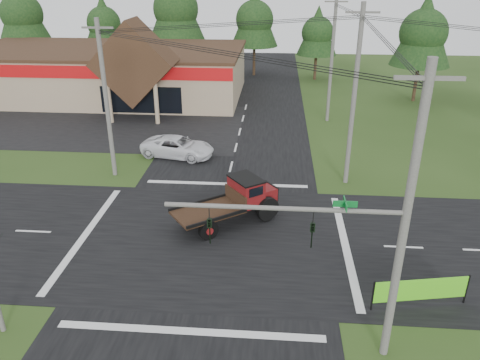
# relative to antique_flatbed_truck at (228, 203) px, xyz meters

# --- Properties ---
(ground) EXTENTS (120.00, 120.00, 0.00)m
(ground) POSITION_rel_antique_flatbed_truck_xyz_m (-0.61, -1.86, -1.28)
(ground) COLOR #283F16
(ground) RESTS_ON ground
(road_ns) EXTENTS (12.00, 120.00, 0.02)m
(road_ns) POSITION_rel_antique_flatbed_truck_xyz_m (-0.61, -1.86, -1.27)
(road_ns) COLOR black
(road_ns) RESTS_ON ground
(road_ew) EXTENTS (120.00, 12.00, 0.02)m
(road_ew) POSITION_rel_antique_flatbed_truck_xyz_m (-0.61, -1.86, -1.27)
(road_ew) COLOR black
(road_ew) RESTS_ON ground
(parking_apron) EXTENTS (28.00, 14.00, 0.02)m
(parking_apron) POSITION_rel_antique_flatbed_truck_xyz_m (-14.61, 17.14, -1.26)
(parking_apron) COLOR black
(parking_apron) RESTS_ON ground
(cvs_building) EXTENTS (30.40, 18.20, 9.19)m
(cvs_building) POSITION_rel_antique_flatbed_truck_xyz_m (-16.31, 27.71, 1.50)
(cvs_building) COLOR tan
(cvs_building) RESTS_ON ground
(traffic_signal_mast) EXTENTS (8.12, 0.24, 7.00)m
(traffic_signal_mast) POSITION_rel_antique_flatbed_truck_xyz_m (5.21, -9.36, 3.15)
(traffic_signal_mast) COLOR #595651
(traffic_signal_mast) RESTS_ON ground
(utility_pole_nr) EXTENTS (2.00, 0.30, 11.00)m
(utility_pole_nr) POSITION_rel_antique_flatbed_truck_xyz_m (6.89, -9.36, 4.36)
(utility_pole_nr) COLOR #595651
(utility_pole_nr) RESTS_ON ground
(utility_pole_nw) EXTENTS (2.00, 0.30, 10.50)m
(utility_pole_nw) POSITION_rel_antique_flatbed_truck_xyz_m (-8.61, 6.14, 4.11)
(utility_pole_nw) COLOR #595651
(utility_pole_nw) RESTS_ON ground
(utility_pole_ne) EXTENTS (2.00, 0.30, 11.50)m
(utility_pole_ne) POSITION_rel_antique_flatbed_truck_xyz_m (7.39, 6.14, 4.61)
(utility_pole_ne) COLOR #595651
(utility_pole_ne) RESTS_ON ground
(utility_pole_n) EXTENTS (2.00, 0.30, 11.20)m
(utility_pole_n) POSITION_rel_antique_flatbed_truck_xyz_m (7.39, 20.14, 4.46)
(utility_pole_n) COLOR #595651
(utility_pole_n) RESTS_ON ground
(tree_row_a) EXTENTS (6.72, 6.72, 12.12)m
(tree_row_a) POSITION_rel_antique_flatbed_truck_xyz_m (-30.61, 38.14, 6.77)
(tree_row_a) COLOR #332316
(tree_row_a) RESTS_ON ground
(tree_row_b) EXTENTS (5.60, 5.60, 10.10)m
(tree_row_b) POSITION_rel_antique_flatbed_truck_xyz_m (-20.61, 40.14, 5.43)
(tree_row_b) COLOR #332316
(tree_row_b) RESTS_ON ground
(tree_row_c) EXTENTS (7.28, 7.28, 13.13)m
(tree_row_c) POSITION_rel_antique_flatbed_truck_xyz_m (-10.61, 39.14, 7.44)
(tree_row_c) COLOR #332316
(tree_row_c) RESTS_ON ground
(tree_row_d) EXTENTS (6.16, 6.16, 11.11)m
(tree_row_d) POSITION_rel_antique_flatbed_truck_xyz_m (-0.61, 40.14, 6.10)
(tree_row_d) COLOR #332316
(tree_row_d) RESTS_ON ground
(tree_row_e) EXTENTS (5.04, 5.04, 9.09)m
(tree_row_e) POSITION_rel_antique_flatbed_truck_xyz_m (7.39, 38.14, 4.75)
(tree_row_e) COLOR #332316
(tree_row_e) RESTS_ON ground
(tree_side_ne) EXTENTS (6.16, 6.16, 11.11)m
(tree_side_ne) POSITION_rel_antique_flatbed_truck_xyz_m (17.39, 28.14, 6.10)
(tree_side_ne) COLOR #332316
(tree_side_ne) RESTS_ON ground
(antique_flatbed_truck) EXTENTS (6.30, 5.52, 2.56)m
(antique_flatbed_truck) POSITION_rel_antique_flatbed_truck_xyz_m (0.00, 0.00, 0.00)
(antique_flatbed_truck) COLOR #5C0E0D
(antique_flatbed_truck) RESTS_ON ground
(roadside_banner) EXTENTS (4.22, 0.92, 1.46)m
(roadside_banner) POSITION_rel_antique_flatbed_truck_xyz_m (8.88, -6.56, -0.55)
(roadside_banner) COLOR #56CD1B
(roadside_banner) RESTS_ON ground
(white_pickup) EXTENTS (5.94, 3.64, 1.54)m
(white_pickup) POSITION_rel_antique_flatbed_truck_xyz_m (-4.87, 9.94, -0.51)
(white_pickup) COLOR white
(white_pickup) RESTS_ON ground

